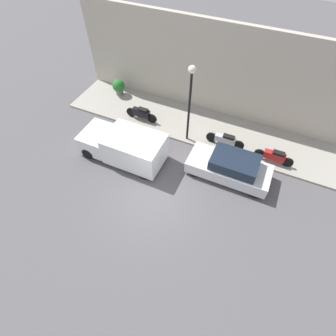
{
  "coord_description": "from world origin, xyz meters",
  "views": [
    {
      "loc": [
        -6.0,
        -3.43,
        10.48
      ],
      "look_at": [
        1.33,
        -0.12,
        0.6
      ],
      "focal_mm": 28.0,
      "sensor_mm": 36.0,
      "label": 1
    }
  ],
  "objects_px": {
    "potted_plant": "(119,87)",
    "scooter_silver": "(225,140)",
    "motorcycle_black": "(141,113)",
    "delivery_van": "(124,146)",
    "streetlamp": "(190,92)",
    "parked_car": "(230,167)",
    "motorcycle_red": "(274,156)"
  },
  "relations": [
    {
      "from": "delivery_van",
      "to": "parked_car",
      "type": "bearing_deg",
      "value": -79.04
    },
    {
      "from": "motorcycle_black",
      "to": "potted_plant",
      "type": "distance_m",
      "value": 3.01
    },
    {
      "from": "parked_car",
      "to": "streetlamp",
      "type": "bearing_deg",
      "value": 61.81
    },
    {
      "from": "parked_car",
      "to": "motorcycle_black",
      "type": "xyz_separation_m",
      "value": [
        1.92,
        5.9,
        -0.1
      ]
    },
    {
      "from": "motorcycle_red",
      "to": "motorcycle_black",
      "type": "bearing_deg",
      "value": 88.68
    },
    {
      "from": "parked_car",
      "to": "scooter_silver",
      "type": "height_order",
      "value": "parked_car"
    },
    {
      "from": "parked_car",
      "to": "delivery_van",
      "type": "height_order",
      "value": "delivery_van"
    },
    {
      "from": "potted_plant",
      "to": "scooter_silver",
      "type": "bearing_deg",
      "value": -102.51
    },
    {
      "from": "motorcycle_red",
      "to": "potted_plant",
      "type": "bearing_deg",
      "value": 79.97
    },
    {
      "from": "parked_car",
      "to": "potted_plant",
      "type": "bearing_deg",
      "value": 67.06
    },
    {
      "from": "streetlamp",
      "to": "potted_plant",
      "type": "height_order",
      "value": "streetlamp"
    },
    {
      "from": "motorcycle_red",
      "to": "parked_car",
      "type": "bearing_deg",
      "value": 133.2
    },
    {
      "from": "motorcycle_black",
      "to": "scooter_silver",
      "type": "distance_m",
      "value": 5.14
    },
    {
      "from": "delivery_van",
      "to": "scooter_silver",
      "type": "bearing_deg",
      "value": -57.65
    },
    {
      "from": "delivery_van",
      "to": "streetlamp",
      "type": "bearing_deg",
      "value": -44.46
    },
    {
      "from": "motorcycle_black",
      "to": "scooter_silver",
      "type": "relative_size",
      "value": 0.95
    },
    {
      "from": "parked_car",
      "to": "motorcycle_red",
      "type": "height_order",
      "value": "parked_car"
    },
    {
      "from": "parked_car",
      "to": "motorcycle_red",
      "type": "relative_size",
      "value": 2.02
    },
    {
      "from": "motorcycle_red",
      "to": "potted_plant",
      "type": "relative_size",
      "value": 1.91
    },
    {
      "from": "delivery_van",
      "to": "streetlamp",
      "type": "xyz_separation_m",
      "value": [
        2.55,
        -2.5,
        2.31
      ]
    },
    {
      "from": "delivery_van",
      "to": "potted_plant",
      "type": "distance_m",
      "value": 5.54
    },
    {
      "from": "parked_car",
      "to": "motorcycle_red",
      "type": "bearing_deg",
      "value": -46.8
    },
    {
      "from": "streetlamp",
      "to": "potted_plant",
      "type": "xyz_separation_m",
      "value": [
        2.05,
        5.59,
        -2.47
      ]
    },
    {
      "from": "potted_plant",
      "to": "delivery_van",
      "type": "bearing_deg",
      "value": -146.07
    },
    {
      "from": "parked_car",
      "to": "motorcycle_black",
      "type": "bearing_deg",
      "value": 71.94
    },
    {
      "from": "delivery_van",
      "to": "streetlamp",
      "type": "distance_m",
      "value": 4.25
    },
    {
      "from": "motorcycle_black",
      "to": "potted_plant",
      "type": "xyz_separation_m",
      "value": [
        1.64,
        2.52,
        0.14
      ]
    },
    {
      "from": "motorcycle_red",
      "to": "streetlamp",
      "type": "distance_m",
      "value": 5.38
    },
    {
      "from": "delivery_van",
      "to": "motorcycle_black",
      "type": "height_order",
      "value": "delivery_van"
    },
    {
      "from": "delivery_van",
      "to": "scooter_silver",
      "type": "xyz_separation_m",
      "value": [
        2.9,
        -4.57,
        -0.32
      ]
    },
    {
      "from": "scooter_silver",
      "to": "streetlamp",
      "type": "distance_m",
      "value": 3.37
    },
    {
      "from": "parked_car",
      "to": "scooter_silver",
      "type": "bearing_deg",
      "value": 22.13
    }
  ]
}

